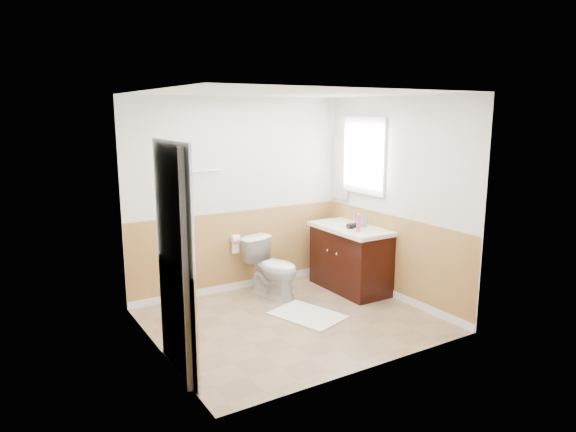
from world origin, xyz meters
TOP-DOWN VIEW (x-y plane):
  - floor at (0.00, 0.00)m, footprint 3.00×3.00m
  - ceiling at (0.00, 0.00)m, footprint 3.00×3.00m
  - wall_back at (0.00, 1.30)m, footprint 3.00×0.00m
  - wall_front at (0.00, -1.30)m, footprint 3.00×0.00m
  - wall_left at (-1.50, 0.00)m, footprint 0.00×3.00m
  - wall_right at (1.50, 0.00)m, footprint 0.00×3.00m
  - wainscot_back at (0.00, 1.29)m, footprint 3.00×0.00m
  - wainscot_front at (0.00, -1.29)m, footprint 3.00×0.00m
  - wainscot_left at (-1.49, 0.00)m, footprint 0.00×2.60m
  - wainscot_right at (1.49, 0.00)m, footprint 0.00×2.60m
  - toilet at (0.22, 0.82)m, footprint 0.62×0.82m
  - bath_mat at (0.22, 0.02)m, footprint 0.77×0.93m
  - vanity_cabinet at (1.21, 0.50)m, footprint 0.55×1.10m
  - vanity_knob_left at (0.91, 0.40)m, footprint 0.03×0.03m
  - vanity_knob_right at (0.91, 0.60)m, footprint 0.03×0.03m
  - countertop at (1.20, 0.50)m, footprint 0.60×1.15m
  - sink_basin at (1.21, 0.65)m, footprint 0.36×0.36m
  - faucet at (1.39, 0.65)m, footprint 0.02×0.02m
  - lotion_bottle at (1.11, 0.23)m, footprint 0.05×0.05m
  - soap_dispenser at (1.33, 0.41)m, footprint 0.09×0.09m
  - hair_dryer_body at (1.16, 0.42)m, footprint 0.14×0.07m
  - hair_dryer_handle at (1.13, 0.38)m, footprint 0.03×0.03m
  - mirror_panel at (1.48, 1.10)m, footprint 0.02×0.35m
  - window_frame at (1.47, 0.59)m, footprint 0.04×0.80m
  - window_glass at (1.49, 0.59)m, footprint 0.01×0.70m
  - door at (-1.40, -0.45)m, footprint 0.29×0.78m
  - door_frame at (-1.48, -0.45)m, footprint 0.02×0.92m
  - door_knob at (-1.34, -0.12)m, footprint 0.06×0.06m
  - towel_bar at (-0.55, 1.25)m, footprint 0.62×0.02m
  - tp_holder_bar at (-0.10, 1.23)m, footprint 0.14×0.02m
  - tp_roll at (-0.10, 1.23)m, footprint 0.10×0.11m
  - tp_sheet at (-0.10, 1.23)m, footprint 0.10×0.01m

SIDE VIEW (x-z plane):
  - floor at x=0.00m, z-range 0.00..0.00m
  - bath_mat at x=0.22m, z-range 0.00..0.02m
  - toilet at x=0.22m, z-range 0.00..0.75m
  - vanity_cabinet at x=1.21m, z-range 0.00..0.80m
  - wainscot_back at x=0.00m, z-range -1.00..2.00m
  - wainscot_front at x=0.00m, z-range -1.00..2.00m
  - wainscot_left at x=-1.49m, z-range -0.80..1.80m
  - wainscot_right at x=1.49m, z-range -0.80..1.80m
  - vanity_knob_left at x=0.91m, z-range 0.53..0.57m
  - vanity_knob_right at x=0.91m, z-range 0.53..0.57m
  - tp_sheet at x=-0.10m, z-range 0.51..0.67m
  - tp_holder_bar at x=-0.10m, z-range 0.69..0.71m
  - tp_roll at x=-0.10m, z-range 0.64..0.76m
  - countertop at x=1.20m, z-range 0.80..0.85m
  - hair_dryer_handle at x=1.13m, z-range 0.82..0.89m
  - sink_basin at x=1.21m, z-range 0.85..0.87m
  - hair_dryer_body at x=1.16m, z-range 0.85..0.92m
  - faucet at x=1.39m, z-range 0.85..0.99m
  - soap_dispenser at x=1.33m, z-range 0.85..1.04m
  - door_knob at x=-1.34m, z-range 0.92..0.98m
  - lotion_bottle at x=1.11m, z-range 0.85..1.07m
  - door at x=-1.40m, z-range 0.00..2.04m
  - door_frame at x=-1.48m, z-range -0.02..2.08m
  - wall_back at x=0.00m, z-range -0.25..2.75m
  - wall_front at x=0.00m, z-range -0.25..2.75m
  - wall_left at x=-1.50m, z-range -0.25..2.75m
  - wall_right at x=1.50m, z-range -0.25..2.75m
  - mirror_panel at x=1.48m, z-range 1.10..2.00m
  - towel_bar at x=-0.55m, z-range 1.59..1.61m
  - window_frame at x=1.47m, z-range 1.25..2.25m
  - window_glass at x=1.49m, z-range 1.30..2.20m
  - ceiling at x=0.00m, z-range 2.50..2.50m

